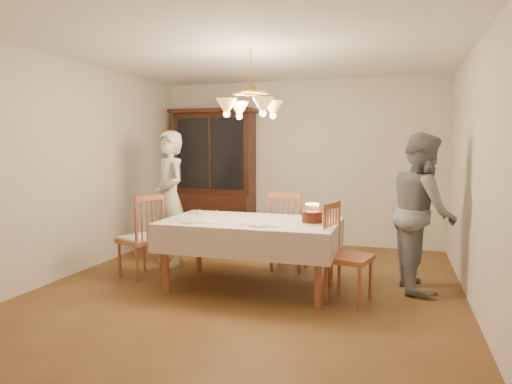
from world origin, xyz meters
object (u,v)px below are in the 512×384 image
(elderly_woman, at_px, (169,198))
(birthday_cake, at_px, (312,218))
(chair_far_side, at_px, (289,235))
(china_hutch, at_px, (214,178))
(dining_table, at_px, (251,227))

(elderly_woman, height_order, birthday_cake, elderly_woman)
(chair_far_side, xyz_separation_m, birthday_cake, (0.45, -0.87, 0.38))
(china_hutch, height_order, chair_far_side, china_hutch)
(china_hutch, bearing_deg, birthday_cake, -48.07)
(china_hutch, distance_m, chair_far_side, 2.21)
(dining_table, relative_size, birthday_cake, 6.33)
(dining_table, height_order, birthday_cake, birthday_cake)
(china_hutch, relative_size, chair_far_side, 2.16)
(dining_table, bearing_deg, elderly_woman, 154.01)
(birthday_cake, bearing_deg, china_hutch, 131.93)
(dining_table, xyz_separation_m, elderly_woman, (-1.34, 0.65, 0.20))
(elderly_woman, bearing_deg, chair_far_side, 47.06)
(chair_far_side, bearing_deg, elderly_woman, -173.02)
(dining_table, bearing_deg, chair_far_side, 74.55)
(elderly_woman, bearing_deg, china_hutch, 130.80)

